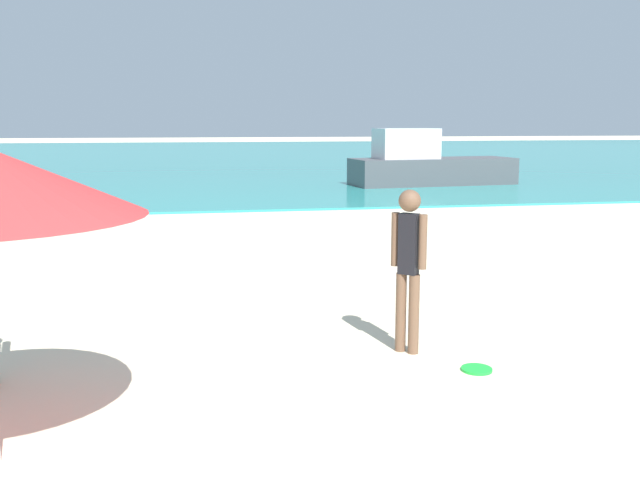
# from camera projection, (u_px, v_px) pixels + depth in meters

# --- Properties ---
(water) EXTENTS (160.00, 60.00, 0.06)m
(water) POSITION_uv_depth(u_px,v_px,m) (207.00, 155.00, 46.69)
(water) COLOR teal
(water) RESTS_ON ground
(person_standing) EXTENTS (0.29, 0.28, 1.63)m
(person_standing) POSITION_uv_depth(u_px,v_px,m) (408.00, 261.00, 6.82)
(person_standing) COLOR brown
(person_standing) RESTS_ON ground
(frisbee) EXTENTS (0.29, 0.29, 0.03)m
(frisbee) POSITION_uv_depth(u_px,v_px,m) (477.00, 369.00, 6.45)
(frisbee) COLOR green
(frisbee) RESTS_ON ground
(boat_near) EXTENTS (5.97, 2.45, 1.98)m
(boat_near) POSITION_uv_depth(u_px,v_px,m) (427.00, 165.00, 24.69)
(boat_near) COLOR #4C4C51
(boat_near) RESTS_ON water
(beach_ball) EXTENTS (0.28, 0.28, 0.28)m
(beach_ball) POSITION_uv_depth(u_px,v_px,m) (45.00, 223.00, 14.84)
(beach_ball) COLOR blue
(beach_ball) RESTS_ON ground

